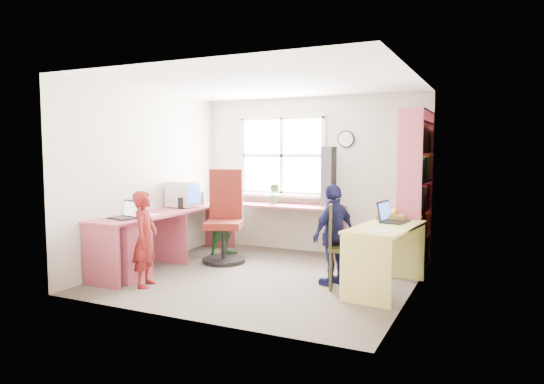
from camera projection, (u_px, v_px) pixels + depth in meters
The scene contains 19 objects.
room at pixel (268, 180), 6.07m from camera, with size 3.64×3.44×2.44m.
l_desk at pixel (165, 237), 6.35m from camera, with size 2.38×2.95×0.75m.
right_desk at pixel (386, 244), 5.45m from camera, with size 0.74×1.34×0.74m.
bookshelf at pixel (415, 195), 6.38m from camera, with size 0.30×1.02×2.10m.
swivel_chair at pixel (225, 222), 6.90m from camera, with size 0.79×0.79×1.31m.
wooden_chair at pixel (341, 242), 5.58m from camera, with size 0.52×0.52×0.98m.
crt_monitor at pixel (183, 194), 7.09m from camera, with size 0.40×0.36×0.38m.
laptop_left at pixel (126, 214), 5.95m from camera, with size 0.38×0.34×0.22m.
laptop_right at pixel (391, 217), 5.72m from camera, with size 0.35×0.40×0.25m.
speaker_a at pixel (182, 203), 6.92m from camera, with size 0.08×0.08×0.16m.
speaker_b at pixel (199, 199), 7.41m from camera, with size 0.10×0.10×0.19m.
cd_tower at pixel (329, 177), 7.17m from camera, with size 0.20×0.19×0.89m.
game_box at pixel (391, 217), 5.94m from camera, with size 0.37×0.37×0.07m.
paper_a at pixel (145, 215), 6.24m from camera, with size 0.27×0.35×0.00m.
paper_b at pixel (379, 231), 5.10m from camera, with size 0.30×0.36×0.00m.
potted_plant at pixel (274, 194), 7.50m from camera, with size 0.18×0.14×0.32m, color #2F762F.
person_red at pixel (145, 239), 5.63m from camera, with size 0.41×0.27×1.12m, color maroon.
person_green at pixel (228, 214), 7.26m from camera, with size 0.61×0.48×1.26m, color #2C6E33.
person_navy at pixel (334, 235), 5.69m from camera, with size 0.70×0.29×1.19m, color #151742.
Camera 1 is at (2.64, -5.37, 1.59)m, focal length 32.00 mm.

